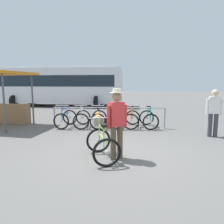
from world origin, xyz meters
TOP-DOWN VIEW (x-y plane):
  - ground_plane at (0.00, 0.00)m, footprint 80.00×80.00m
  - bike_rack_rail at (-0.40, 3.15)m, footprint 4.61×0.11m
  - racked_bike_blue at (-2.26, 3.31)m, footprint 0.76×1.15m
  - racked_bike_white at (-1.56, 3.31)m, footprint 0.76×1.17m
  - racked_bike_black at (-0.86, 3.32)m, footprint 0.70×1.13m
  - racked_bike_lime at (-0.16, 3.33)m, footprint 0.74×1.14m
  - racked_bike_orange at (0.54, 3.33)m, footprint 0.80×1.19m
  - racked_bike_teal at (1.24, 3.34)m, footprint 0.71×1.11m
  - featured_bicycle at (-0.42, -0.25)m, footprint 0.94×1.25m
  - person_with_featured_bike at (-0.03, -0.32)m, footprint 0.48×0.33m
  - pedestrian_with_backpack at (3.26, 1.91)m, footprint 0.52×0.39m
  - bus_distant at (-4.85, 11.41)m, footprint 10.17×3.96m

SIDE VIEW (x-z plane):
  - ground_plane at x=0.00m, z-range 0.00..0.00m
  - racked_bike_blue at x=-2.26m, z-range -0.12..0.85m
  - racked_bike_orange at x=0.54m, z-range -0.12..0.86m
  - racked_bike_white at x=-1.56m, z-range -0.12..0.86m
  - racked_bike_black at x=-0.86m, z-range -0.12..0.86m
  - racked_bike_lime at x=-0.16m, z-range -0.12..0.85m
  - racked_bike_teal at x=1.24m, z-range -0.12..0.85m
  - featured_bicycle at x=-0.42m, z-range -0.06..1.03m
  - bike_rack_rail at x=-0.40m, z-range 0.26..1.14m
  - pedestrian_with_backpack at x=3.26m, z-range 0.12..1.76m
  - person_with_featured_bike at x=-0.03m, z-range 0.09..1.81m
  - bus_distant at x=-4.85m, z-range 0.20..3.28m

